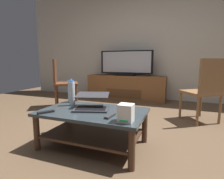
{
  "coord_description": "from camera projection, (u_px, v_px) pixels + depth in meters",
  "views": [
    {
      "loc": [
        0.79,
        -1.77,
        0.89
      ],
      "look_at": [
        -0.02,
        0.34,
        0.54
      ],
      "focal_mm": 28.66,
      "sensor_mm": 36.0,
      "label": 1
    }
  ],
  "objects": [
    {
      "name": "dining_chair",
      "position": [
        205.0,
        88.0,
        2.56
      ],
      "size": [
        0.61,
        0.61,
        0.93
      ],
      "color": "brown",
      "rests_on": "ground"
    },
    {
      "name": "laptop",
      "position": [
        92.0,
        103.0,
        1.92
      ],
      "size": [
        0.45,
        0.46,
        0.15
      ],
      "color": "#333338",
      "rests_on": "coffee_table"
    },
    {
      "name": "router_box",
      "position": [
        126.0,
        113.0,
        1.5
      ],
      "size": [
        0.12,
        0.12,
        0.15
      ],
      "color": "white",
      "rests_on": "coffee_table"
    },
    {
      "name": "soundbar_remote",
      "position": [
        46.0,
        112.0,
        1.77
      ],
      "size": [
        0.12,
        0.16,
        0.02
      ],
      "primitive_type": "cube",
      "rotation": [
        0.0,
        0.0,
        -0.57
      ],
      "color": "black",
      "rests_on": "coffee_table"
    },
    {
      "name": "cell_phone",
      "position": [
        121.0,
        108.0,
        1.93
      ],
      "size": [
        0.1,
        0.15,
        0.01
      ],
      "primitive_type": "cube",
      "rotation": [
        0.0,
        0.0,
        0.24
      ],
      "color": "black",
      "rests_on": "coffee_table"
    },
    {
      "name": "back_wall",
      "position": [
        146.0,
        40.0,
        4.23
      ],
      "size": [
        6.4,
        0.12,
        2.8
      ],
      "primitive_type": "cube",
      "color": "beige",
      "rests_on": "ground"
    },
    {
      "name": "media_cabinet",
      "position": [
        126.0,
        87.0,
        4.24
      ],
      "size": [
        1.83,
        0.44,
        0.57
      ],
      "color": "brown",
      "rests_on": "ground"
    },
    {
      "name": "water_bottle_far",
      "position": [
        71.0,
        91.0,
        2.23
      ],
      "size": [
        0.08,
        0.08,
        0.29
      ],
      "color": "silver",
      "rests_on": "coffee_table"
    },
    {
      "name": "water_bottle_near",
      "position": [
        72.0,
        94.0,
        2.06
      ],
      "size": [
        0.06,
        0.06,
        0.29
      ],
      "color": "silver",
      "rests_on": "coffee_table"
    },
    {
      "name": "side_chair",
      "position": [
        62.0,
        80.0,
        3.47
      ],
      "size": [
        0.61,
        0.61,
        0.93
      ],
      "color": "#59331E",
      "rests_on": "ground"
    },
    {
      "name": "ground_plane",
      "position": [
        103.0,
        140.0,
        2.05
      ],
      "size": [
        7.68,
        7.68,
        0.0
      ],
      "primitive_type": "plane",
      "color": "brown"
    },
    {
      "name": "tv_remote",
      "position": [
        110.0,
        116.0,
        1.64
      ],
      "size": [
        0.06,
        0.16,
        0.02
      ],
      "primitive_type": "cube",
      "rotation": [
        0.0,
        0.0,
        -0.08
      ],
      "color": "#2D2D30",
      "rests_on": "coffee_table"
    },
    {
      "name": "coffee_table",
      "position": [
        93.0,
        121.0,
        1.88
      ],
      "size": [
        1.08,
        0.66,
        0.39
      ],
      "color": "#2D383D",
      "rests_on": "ground"
    },
    {
      "name": "television",
      "position": [
        126.0,
        64.0,
        4.14
      ],
      "size": [
        1.24,
        0.2,
        0.58
      ],
      "color": "black",
      "rests_on": "media_cabinet"
    }
  ]
}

